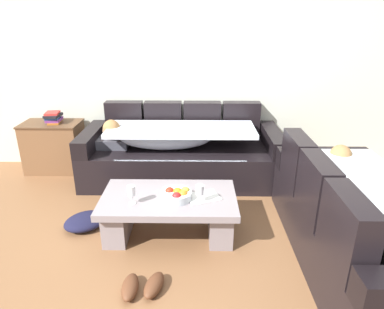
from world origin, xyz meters
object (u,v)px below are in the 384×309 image
at_px(fruit_bowl, 177,195).
at_px(wine_glass_near_left, 131,191).
at_px(crumpled_garment, 85,221).
at_px(couch_near_window, 356,223).
at_px(coffee_table, 169,210).
at_px(pair_of_shoes, 142,286).
at_px(wine_glass_near_right, 200,191).
at_px(open_magazine, 203,197).
at_px(book_stack_on_cabinet, 53,117).
at_px(side_cabinet, 54,147).
at_px(couch_along_wall, 179,153).

relative_size(fruit_bowl, wine_glass_near_left, 1.69).
relative_size(fruit_bowl, crumpled_garment, 0.70).
height_order(couch_near_window, coffee_table, couch_near_window).
relative_size(fruit_bowl, pair_of_shoes, 0.86).
relative_size(wine_glass_near_right, pair_of_shoes, 0.51).
bearing_deg(open_magazine, wine_glass_near_right, -128.08).
distance_m(wine_glass_near_left, wine_glass_near_right, 0.58).
xyz_separation_m(open_magazine, crumpled_garment, (-1.11, 0.10, -0.33)).
bearing_deg(coffee_table, fruit_bowl, -33.81).
relative_size(couch_near_window, book_stack_on_cabinet, 8.43).
xyz_separation_m(side_cabinet, pair_of_shoes, (1.44, -2.15, -0.28)).
height_order(open_magazine, pair_of_shoes, open_magazine).
height_order(open_magazine, side_cabinet, side_cabinet).
bearing_deg(pair_of_shoes, book_stack_on_cabinet, 122.97).
bearing_deg(crumpled_garment, wine_glass_near_left, -23.09).
bearing_deg(coffee_table, side_cabinet, 138.33).
xyz_separation_m(coffee_table, wine_glass_near_left, (-0.30, -0.13, 0.26)).
height_order(wine_glass_near_right, side_cabinet, side_cabinet).
relative_size(side_cabinet, pair_of_shoes, 2.22).
height_order(coffee_table, fruit_bowl, fruit_bowl).
relative_size(couch_near_window, open_magazine, 7.21).
xyz_separation_m(wine_glass_near_right, side_cabinet, (-1.86, 1.52, -0.17)).
height_order(couch_along_wall, wine_glass_near_left, couch_along_wall).
bearing_deg(couch_along_wall, couch_near_window, -45.75).
height_order(wine_glass_near_right, book_stack_on_cabinet, book_stack_on_cabinet).
bearing_deg(wine_glass_near_right, crumpled_garment, 169.87).
bearing_deg(book_stack_on_cabinet, crumpled_garment, -61.18).
distance_m(wine_glass_near_right, open_magazine, 0.15).
xyz_separation_m(wine_glass_near_left, book_stack_on_cabinet, (-1.24, 1.55, 0.21)).
height_order(book_stack_on_cabinet, crumpled_garment, book_stack_on_cabinet).
relative_size(coffee_table, book_stack_on_cabinet, 5.01).
bearing_deg(side_cabinet, couch_near_window, -29.44).
relative_size(side_cabinet, book_stack_on_cabinet, 3.01).
relative_size(couch_near_window, side_cabinet, 2.80).
height_order(couch_near_window, side_cabinet, couch_near_window).
bearing_deg(couch_near_window, book_stack_on_cabinet, 60.16).
relative_size(couch_along_wall, fruit_bowl, 8.39).
height_order(couch_along_wall, coffee_table, couch_along_wall).
xyz_separation_m(open_magazine, side_cabinet, (-1.89, 1.43, -0.06)).
height_order(side_cabinet, pair_of_shoes, side_cabinet).
xyz_separation_m(fruit_bowl, crumpled_garment, (-0.88, 0.13, -0.36)).
bearing_deg(open_magazine, wine_glass_near_left, 170.13).
distance_m(couch_near_window, wine_glass_near_left, 1.84).
height_order(wine_glass_near_left, wine_glass_near_right, same).
xyz_separation_m(couch_near_window, fruit_bowl, (-1.44, 0.29, 0.09)).
xyz_separation_m(couch_near_window, pair_of_shoes, (-1.66, -0.40, -0.29)).
relative_size(couch_near_window, wine_glass_near_right, 12.16).
distance_m(coffee_table, wine_glass_near_right, 0.39).
height_order(fruit_bowl, pair_of_shoes, fruit_bowl).
bearing_deg(open_magazine, side_cabinet, 122.12).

